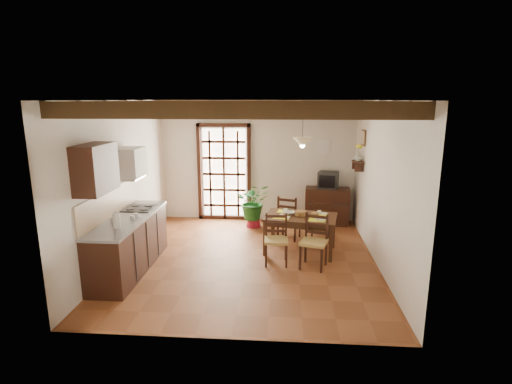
# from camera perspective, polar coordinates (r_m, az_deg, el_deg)

# --- Properties ---
(ground_plane) EXTENTS (5.00, 5.00, 0.00)m
(ground_plane) POSITION_cam_1_polar(r_m,az_deg,el_deg) (7.33, -1.02, -9.50)
(ground_plane) COLOR brown
(room_shell) EXTENTS (4.52, 5.02, 2.81)m
(room_shell) POSITION_cam_1_polar(r_m,az_deg,el_deg) (6.84, -1.08, 4.70)
(room_shell) COLOR silver
(room_shell) RESTS_ON ground_plane
(ceiling_beams) EXTENTS (4.50, 4.34, 0.20)m
(ceiling_beams) POSITION_cam_1_polar(r_m,az_deg,el_deg) (6.77, -1.11, 12.04)
(ceiling_beams) COLOR black
(ceiling_beams) RESTS_ON room_shell
(french_door) EXTENTS (1.26, 0.11, 2.32)m
(french_door) POSITION_cam_1_polar(r_m,az_deg,el_deg) (9.43, -4.57, 3.05)
(french_door) COLOR white
(french_door) RESTS_ON ground_plane
(kitchen_counter) EXTENTS (0.64, 2.25, 1.38)m
(kitchen_counter) POSITION_cam_1_polar(r_m,az_deg,el_deg) (7.05, -17.64, -6.93)
(kitchen_counter) COLOR black
(kitchen_counter) RESTS_ON ground_plane
(upper_cabinet) EXTENTS (0.35, 0.80, 0.70)m
(upper_cabinet) POSITION_cam_1_polar(r_m,az_deg,el_deg) (6.14, -21.95, 3.12)
(upper_cabinet) COLOR black
(upper_cabinet) RESTS_ON room_shell
(range_hood) EXTENTS (0.38, 0.60, 0.54)m
(range_hood) POSITION_cam_1_polar(r_m,az_deg,el_deg) (7.28, -17.45, 3.96)
(range_hood) COLOR white
(range_hood) RESTS_ON room_shell
(counter_items) EXTENTS (0.50, 1.43, 0.25)m
(counter_items) POSITION_cam_1_polar(r_m,az_deg,el_deg) (6.99, -17.65, -2.93)
(counter_items) COLOR black
(counter_items) RESTS_ON kitchen_counter
(dining_table) EXTENTS (1.42, 1.05, 0.70)m
(dining_table) POSITION_cam_1_polar(r_m,az_deg,el_deg) (7.50, 6.38, -4.05)
(dining_table) COLOR #3C2213
(dining_table) RESTS_ON ground_plane
(chair_near_left) EXTENTS (0.42, 0.40, 0.87)m
(chair_near_left) POSITION_cam_1_polar(r_m,az_deg,el_deg) (7.04, 2.89, -8.07)
(chair_near_left) COLOR tan
(chair_near_left) RESTS_ON ground_plane
(chair_near_right) EXTENTS (0.53, 0.51, 0.92)m
(chair_near_right) POSITION_cam_1_polar(r_m,az_deg,el_deg) (6.95, 8.24, -8.37)
(chair_near_right) COLOR tan
(chair_near_right) RESTS_ON ground_plane
(chair_far_left) EXTENTS (0.53, 0.51, 0.92)m
(chair_far_left) POSITION_cam_1_polar(r_m,az_deg,el_deg) (8.26, 4.72, -4.75)
(chair_far_left) COLOR tan
(chair_far_left) RESTS_ON ground_plane
(chair_far_right) EXTENTS (0.43, 0.41, 0.87)m
(chair_far_right) POSITION_cam_1_polar(r_m,az_deg,el_deg) (8.19, 9.24, -5.14)
(chair_far_right) COLOR tan
(chair_far_right) RESTS_ON ground_plane
(table_setting) EXTENTS (0.95, 0.63, 0.09)m
(table_setting) POSITION_cam_1_polar(r_m,az_deg,el_deg) (7.47, 6.40, -3.51)
(table_setting) COLOR yellow
(table_setting) RESTS_ON dining_table
(table_bowl) EXTENTS (0.25, 0.25, 0.05)m
(table_bowl) POSITION_cam_1_polar(r_m,az_deg,el_deg) (7.54, 4.71, -2.99)
(table_bowl) COLOR white
(table_bowl) RESTS_ON dining_table
(sideboard) EXTENTS (1.03, 0.53, 0.84)m
(sideboard) POSITION_cam_1_polar(r_m,az_deg,el_deg) (9.33, 10.11, -1.98)
(sideboard) COLOR black
(sideboard) RESTS_ON ground_plane
(crt_tv) EXTENTS (0.52, 0.49, 0.37)m
(crt_tv) POSITION_cam_1_polar(r_m,az_deg,el_deg) (9.18, 10.27, 1.70)
(crt_tv) COLOR black
(crt_tv) RESTS_ON sideboard
(fuse_box) EXTENTS (0.25, 0.03, 0.32)m
(fuse_box) POSITION_cam_1_polar(r_m,az_deg,el_deg) (9.32, 9.61, 6.35)
(fuse_box) COLOR white
(fuse_box) RESTS_ON room_shell
(plant_pot) EXTENTS (0.34, 0.34, 0.21)m
(plant_pot) POSITION_cam_1_polar(r_m,az_deg,el_deg) (9.04, -0.35, -4.31)
(plant_pot) COLOR maroon
(plant_pot) RESTS_ON ground_plane
(potted_plant) EXTENTS (2.17, 1.94, 2.13)m
(potted_plant) POSITION_cam_1_polar(r_m,az_deg,el_deg) (8.92, -0.36, -1.49)
(potted_plant) COLOR #144C19
(potted_plant) RESTS_ON ground_plane
(wall_shelf) EXTENTS (0.20, 0.42, 0.20)m
(wall_shelf) POSITION_cam_1_polar(r_m,az_deg,el_deg) (8.57, 14.36, 3.94)
(wall_shelf) COLOR black
(wall_shelf) RESTS_ON room_shell
(shelf_vase) EXTENTS (0.15, 0.15, 0.15)m
(shelf_vase) POSITION_cam_1_polar(r_m,az_deg,el_deg) (8.55, 14.41, 4.86)
(shelf_vase) COLOR #B2BFB2
(shelf_vase) RESTS_ON wall_shelf
(shelf_flowers) EXTENTS (0.14, 0.14, 0.36)m
(shelf_flowers) POSITION_cam_1_polar(r_m,az_deg,el_deg) (8.53, 14.49, 6.24)
(shelf_flowers) COLOR yellow
(shelf_flowers) RESTS_ON shelf_vase
(framed_picture) EXTENTS (0.03, 0.32, 0.32)m
(framed_picture) POSITION_cam_1_polar(r_m,az_deg,el_deg) (8.52, 15.12, 7.50)
(framed_picture) COLOR brown
(framed_picture) RESTS_ON room_shell
(pendant_lamp) EXTENTS (0.36, 0.36, 0.84)m
(pendant_lamp) POSITION_cam_1_polar(r_m,az_deg,el_deg) (7.30, 6.64, 7.23)
(pendant_lamp) COLOR black
(pendant_lamp) RESTS_ON room_shell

